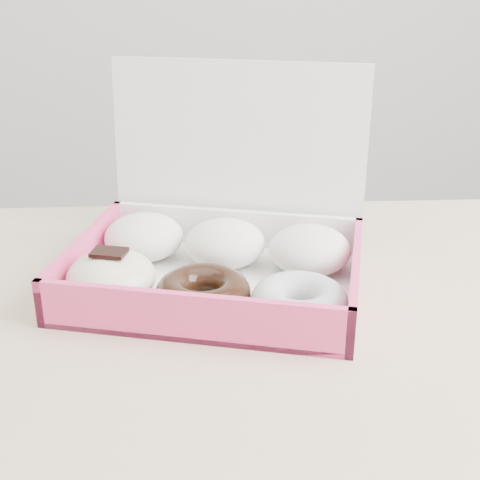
{
  "coord_description": "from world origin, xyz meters",
  "views": [
    {
      "loc": [
        0.07,
        -0.58,
        1.12
      ],
      "look_at": [
        0.11,
        0.12,
        0.81
      ],
      "focal_mm": 50.0,
      "sensor_mm": 36.0,
      "label": 1
    }
  ],
  "objects": [
    {
      "name": "table",
      "position": [
        0.0,
        0.0,
        0.67
      ],
      "size": [
        1.2,
        0.8,
        0.75
      ],
      "color": "#D4BB8B",
      "rests_on": "ground"
    },
    {
      "name": "donut_box",
      "position": [
        0.08,
        0.13,
        0.79
      ],
      "size": [
        0.39,
        0.34,
        0.24
      ],
      "rotation": [
        0.0,
        0.0,
        -0.24
      ],
      "color": "white",
      "rests_on": "table"
    }
  ]
}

